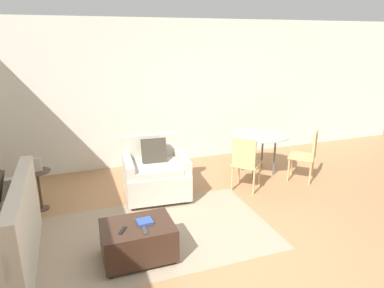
# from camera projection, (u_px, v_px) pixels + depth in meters

# --- Properties ---
(ground_plane) EXTENTS (20.00, 20.00, 0.00)m
(ground_plane) POSITION_uv_depth(u_px,v_px,m) (231.00, 256.00, 3.94)
(ground_plane) COLOR #A3754C
(wall_back) EXTENTS (12.00, 0.06, 2.75)m
(wall_back) POSITION_uv_depth(u_px,v_px,m) (156.00, 94.00, 6.53)
(wall_back) COLOR silver
(wall_back) RESTS_ON ground_plane
(area_rug) EXTENTS (2.99, 1.81, 0.01)m
(area_rug) POSITION_uv_depth(u_px,v_px,m) (155.00, 233.00, 4.40)
(area_rug) COLOR gray
(area_rug) RESTS_ON ground_plane
(armchair) EXTENTS (1.01, 0.94, 0.93)m
(armchair) POSITION_uv_depth(u_px,v_px,m) (155.00, 174.00, 5.35)
(armchair) COLOR beige
(armchair) RESTS_ON ground_plane
(ottoman) EXTENTS (0.80, 0.58, 0.42)m
(ottoman) POSITION_uv_depth(u_px,v_px,m) (138.00, 240.00, 3.85)
(ottoman) COLOR #382319
(ottoman) RESTS_ON ground_plane
(book_stack) EXTENTS (0.18, 0.17, 0.03)m
(book_stack) POSITION_uv_depth(u_px,v_px,m) (145.00, 222.00, 3.83)
(book_stack) COLOR #2D478C
(book_stack) RESTS_ON ottoman
(tv_remote_primary) EXTENTS (0.11, 0.15, 0.01)m
(tv_remote_primary) POSITION_uv_depth(u_px,v_px,m) (123.00, 230.00, 3.67)
(tv_remote_primary) COLOR black
(tv_remote_primary) RESTS_ON ottoman
(tv_remote_secondary) EXTENTS (0.05, 0.16, 0.01)m
(tv_remote_secondary) POSITION_uv_depth(u_px,v_px,m) (145.00, 230.00, 3.68)
(tv_remote_secondary) COLOR #333338
(tv_remote_secondary) RESTS_ON ottoman
(potted_plant) EXTENTS (0.38, 0.38, 0.94)m
(potted_plant) POSITION_uv_depth(u_px,v_px,m) (2.00, 200.00, 4.79)
(potted_plant) COLOR #333338
(potted_plant) RESTS_ON ground_plane
(side_table) EXTENTS (0.36, 0.36, 0.60)m
(side_table) POSITION_uv_depth(u_px,v_px,m) (39.00, 183.00, 4.90)
(side_table) COLOR #4C3828
(side_table) RESTS_ON ground_plane
(picture_frame) EXTENTS (0.15, 0.07, 0.19)m
(picture_frame) POSITION_uv_depth(u_px,v_px,m) (36.00, 165.00, 4.81)
(picture_frame) COLOR silver
(picture_frame) RESTS_ON side_table
(dining_table) EXTENTS (1.07, 1.07, 0.74)m
(dining_table) POSITION_uv_depth(u_px,v_px,m) (259.00, 139.00, 6.18)
(dining_table) COLOR #8C9E99
(dining_table) RESTS_ON ground_plane
(dining_chair_near_left) EXTENTS (0.59, 0.59, 0.90)m
(dining_chair_near_left) POSITION_uv_depth(u_px,v_px,m) (245.00, 161.00, 5.49)
(dining_chair_near_left) COLOR tan
(dining_chair_near_left) RESTS_ON ground_plane
(dining_chair_near_right) EXTENTS (0.59, 0.59, 0.90)m
(dining_chair_near_right) POSITION_uv_depth(u_px,v_px,m) (308.00, 152.00, 5.88)
(dining_chair_near_right) COLOR tan
(dining_chair_near_right) RESTS_ON ground_plane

